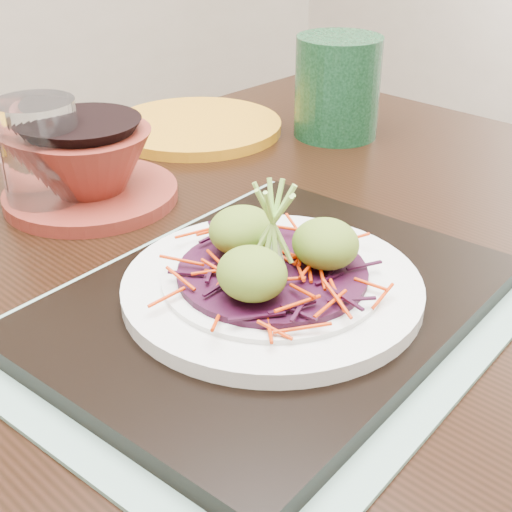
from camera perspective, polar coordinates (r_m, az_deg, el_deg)
dining_table at (r=0.67m, az=-3.99°, el=-8.39°), size 1.22×0.89×0.71m
placemat at (r=0.56m, az=1.28°, el=-4.57°), size 0.47×0.40×0.00m
serving_tray at (r=0.56m, az=1.29°, el=-3.73°), size 0.40×0.34×0.02m
white_plate at (r=0.55m, az=1.30°, el=-2.36°), size 0.23×0.23×0.02m
cabbage_bed at (r=0.54m, az=1.32°, el=-1.31°), size 0.15×0.15×0.01m
carrot_julienne at (r=0.54m, az=1.33°, el=-0.65°), size 0.18×0.18×0.01m
guacamole_scoops at (r=0.53m, az=1.38°, el=0.58°), size 0.13×0.11×0.04m
scallion_garnish at (r=0.53m, az=1.37°, el=2.30°), size 0.05×0.05×0.08m
water_glass at (r=0.75m, az=-16.81°, el=7.64°), size 0.10×0.10×0.11m
terracotta_bowl_set at (r=0.76m, az=-13.25°, el=6.72°), size 0.19×0.19×0.08m
yellow_plate at (r=0.96m, az=-4.86°, el=10.27°), size 0.23×0.23×0.01m
green_jar at (r=0.93m, az=6.52°, el=13.28°), size 0.14×0.14×0.13m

